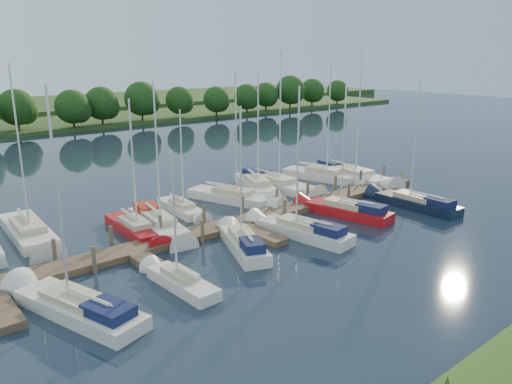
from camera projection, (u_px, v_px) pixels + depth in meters
ground at (317, 261)px, 29.54m from camera, size 260.00×260.00×0.00m
dock at (241, 226)px, 34.91m from camera, size 40.00×6.00×0.40m
mooring_pilings at (231, 217)px, 35.64m from camera, size 38.24×2.84×2.00m
treeline at (38, 107)px, 76.29m from camera, size 145.15×9.11×8.04m
sailboat_n_2 at (30, 234)px, 33.11m from camera, size 2.65×9.33×11.76m
sailboat_n_3 at (136, 230)px, 33.93m from camera, size 2.06×7.44×9.49m
sailboat_n_4 at (159, 225)px, 34.70m from camera, size 3.01×8.48×10.74m
sailboat_n_5 at (182, 210)px, 38.44m from camera, size 1.97×6.48×8.29m
sailboat_n_6 at (234, 199)px, 41.36m from camera, size 4.38×8.72×11.15m
sailboat_n_7 at (257, 188)px, 44.65m from camera, size 4.50×8.33×10.88m
sailboat_n_8 at (276, 184)px, 45.75m from camera, size 2.52×9.92×12.52m
sailboat_n_9 at (324, 177)px, 48.58m from camera, size 3.95×8.85×11.32m
sailboat_n_10 at (352, 176)px, 48.91m from camera, size 3.41×10.62×13.27m
sailboat_s_0 at (75, 308)px, 23.42m from camera, size 4.10×8.75×11.00m
sailboat_s_1 at (180, 282)px, 26.15m from camera, size 1.59×5.84×7.60m
sailboat_s_2 at (243, 245)px, 31.16m from camera, size 3.85×7.05×9.32m
sailboat_s_3 at (301, 232)px, 33.45m from camera, size 2.97×8.11×10.35m
sailboat_s_4 at (346, 211)px, 37.76m from camera, size 3.11×7.98×10.20m
sailboat_s_5 at (415, 204)px, 39.81m from camera, size 2.07×8.10×10.38m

